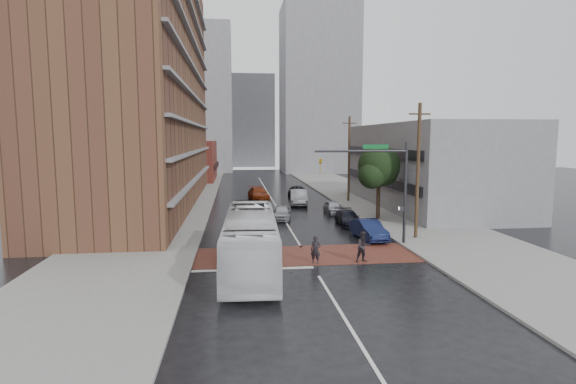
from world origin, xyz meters
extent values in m
plane|color=black|center=(0.00, 0.00, 0.00)|extent=(160.00, 160.00, 0.00)
cube|color=brown|center=(0.00, 0.50, 0.01)|extent=(14.00, 5.00, 0.02)
cube|color=gray|center=(-11.50, 25.00, 0.07)|extent=(9.00, 90.00, 0.15)
cube|color=gray|center=(11.50, 25.00, 0.07)|extent=(9.00, 90.00, 0.15)
cube|color=brown|center=(-14.00, 24.00, 14.00)|extent=(10.00, 44.00, 28.00)
cube|color=brown|center=(-12.00, 54.00, 3.50)|extent=(8.00, 16.00, 7.00)
cube|color=gray|center=(16.50, 20.00, 4.50)|extent=(11.00, 26.00, 9.00)
cube|color=gray|center=(-14.00, 78.00, 16.00)|extent=(18.00, 16.00, 32.00)
cube|color=gray|center=(14.00, 72.00, 18.00)|extent=(16.00, 14.00, 36.00)
cube|color=gray|center=(0.00, 95.00, 12.00)|extent=(12.00, 10.00, 24.00)
cylinder|color=#332319|center=(8.50, 12.00, 2.00)|extent=(0.36, 0.36, 4.00)
sphere|color=black|center=(8.50, 12.00, 5.00)|extent=(3.80, 3.80, 3.80)
sphere|color=black|center=(7.60, 11.20, 4.20)|extent=(2.40, 2.40, 2.40)
sphere|color=black|center=(9.30, 12.80, 4.40)|extent=(2.60, 2.60, 2.60)
cylinder|color=#2D2D33|center=(7.30, 2.50, 3.60)|extent=(0.20, 0.20, 7.20)
cylinder|color=#2D2D33|center=(4.10, 2.50, 6.60)|extent=(6.40, 0.16, 0.16)
imported|color=gold|center=(1.30, 2.50, 5.60)|extent=(0.20, 0.16, 1.00)
cube|color=#0C5926|center=(5.10, 2.50, 6.90)|extent=(1.80, 0.05, 0.30)
cube|color=#2D2D33|center=(7.05, 2.50, 2.60)|extent=(0.30, 0.30, 0.35)
cylinder|color=#473321|center=(8.80, 4.00, 5.00)|extent=(0.26, 0.26, 10.00)
cube|color=#473321|center=(8.80, 4.00, 9.20)|extent=(1.60, 0.12, 0.12)
cylinder|color=#473321|center=(8.80, 24.00, 5.00)|extent=(0.26, 0.26, 10.00)
cube|color=#473321|center=(8.80, 24.00, 9.20)|extent=(1.60, 0.12, 0.12)
imported|color=silver|center=(-3.64, -2.27, 1.70)|extent=(3.32, 12.29, 3.39)
imported|color=black|center=(0.27, -1.50, 0.84)|extent=(0.72, 0.61, 1.67)
imported|color=#272226|center=(3.20, -1.50, 0.94)|extent=(1.02, 0.86, 1.89)
imported|color=#A6A9AD|center=(-0.24, 13.15, 0.69)|extent=(2.18, 4.21, 1.37)
imported|color=#9EA1A5|center=(2.62, 22.19, 0.86)|extent=(2.38, 5.40, 1.72)
imported|color=maroon|center=(-1.66, 27.12, 0.74)|extent=(2.77, 5.37, 1.49)
imported|color=black|center=(3.44, 29.85, 0.64)|extent=(2.90, 4.91, 1.28)
imported|color=#131C45|center=(5.36, 4.46, 0.73)|extent=(1.92, 4.53, 1.45)
imported|color=black|center=(5.20, 10.00, 0.63)|extent=(1.84, 4.35, 1.25)
imported|color=#B6B7BE|center=(5.20, 16.00, 0.64)|extent=(1.54, 3.79, 1.29)
camera|label=1|loc=(-4.44, -27.32, 7.47)|focal=28.00mm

